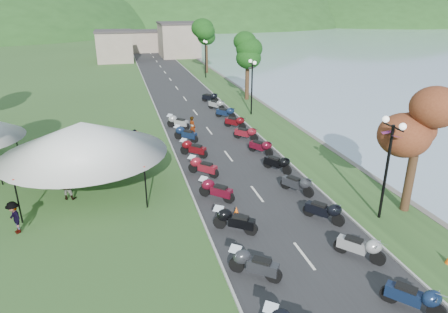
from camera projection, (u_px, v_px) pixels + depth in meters
road at (195, 112)px, 38.42m from camera, size 7.00×120.00×0.02m
hills_backdrop at (129, 24)px, 182.48m from camera, size 360.00×120.00×76.00m
far_building at (141, 42)px, 77.55m from camera, size 18.00×16.00×5.00m
moto_row_left at (245, 241)px, 16.88m from camera, size 2.60×39.12×1.10m
moto_row_right at (276, 163)px, 24.99m from camera, size 2.60×40.07×1.10m
vendor_tent_main at (86, 157)px, 22.05m from camera, size 5.99×5.99×4.00m
tree_lakeside at (415, 147)px, 19.29m from camera, size 2.47×2.47×6.86m
pedestrian_a at (66, 172)px, 25.09m from camera, size 0.85×0.84×1.90m
pedestrian_b at (69, 198)px, 21.73m from camera, size 0.90×0.67×1.66m
pedestrian_c at (18, 233)px, 18.53m from camera, size 0.87×1.10×1.59m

